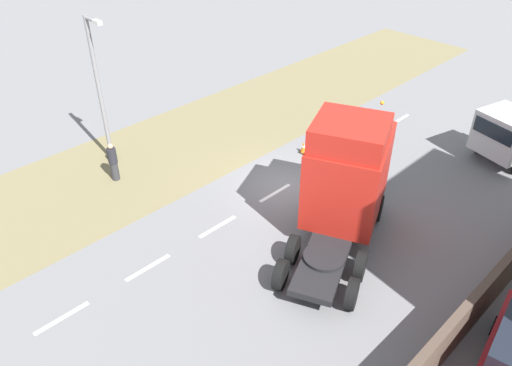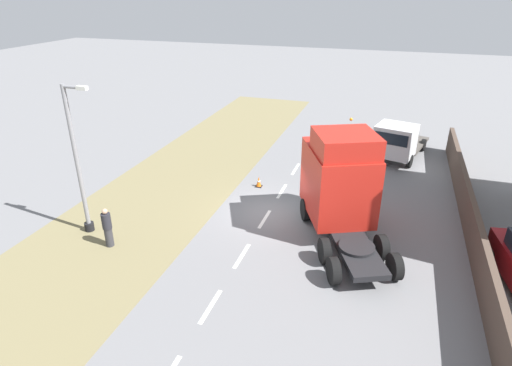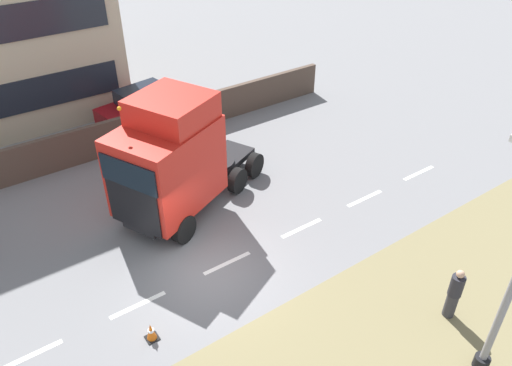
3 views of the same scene
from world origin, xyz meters
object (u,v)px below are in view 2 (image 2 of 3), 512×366
Objects in this scene: lorry_cab at (340,183)px; pedestrian at (107,228)px; flatbed_truck at (397,141)px; traffic_cone_lead at (259,182)px; lamp_post at (80,171)px.

lorry_cab is 3.82× the size of pedestrian.
lorry_cab is at bearing 91.05° from flatbed_truck.
pedestrian is at bearing -119.13° from traffic_cone_lead.
flatbed_truck is 0.92× the size of lamp_post.
pedestrian is at bearing -26.30° from lamp_post.
traffic_cone_lead is at bearing 60.87° from pedestrian.
traffic_cone_lead is (4.24, 7.60, -0.60)m from pedestrian.
lamp_post is at bearing 174.09° from lorry_cab.
flatbed_truck is at bearing 45.48° from lamp_post.
pedestrian is (-11.26, -13.83, -0.44)m from flatbed_truck.
lorry_cab is 11.15m from lamp_post.
lorry_cab reaches higher than flatbed_truck.
pedestrian is at bearing -178.75° from lorry_cab.
traffic_cone_lead is (-4.74, 3.27, -2.07)m from lorry_cab.
lamp_post is at bearing 60.05° from flatbed_truck.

